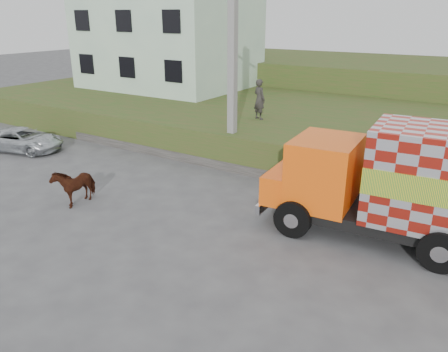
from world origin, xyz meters
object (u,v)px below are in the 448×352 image
Objects in this scene: utility_pole at (232,69)px; cow at (75,185)px; pedestrian at (259,99)px; cargo_truck at (417,186)px; suv at (22,140)px.

cow is at bearing -113.37° from utility_pole.
cow is 0.83× the size of pedestrian.
cargo_truck is 1.99× the size of suv.
cargo_truck is at bearing 11.47° from cow.
pedestrian reaches higher than cow.
utility_pole is 4.36× the size of pedestrian.
pedestrian reaches higher than suv.
cow is 0.40× the size of suv.
cargo_truck reaches higher than pedestrian.
cargo_truck reaches higher than cow.
utility_pole is at bearing 155.22° from cargo_truck.
cargo_truck is 10.75m from cow.
utility_pole reaches higher than cow.
utility_pole reaches higher than cargo_truck.
utility_pole is 3.23m from pedestrian.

